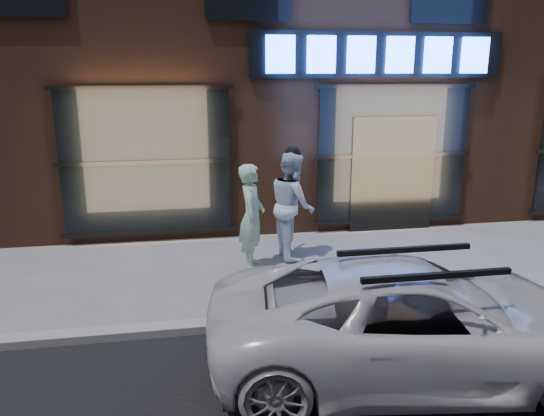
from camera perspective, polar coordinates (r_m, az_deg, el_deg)
The scene contains 5 objects.
ground at distance 8.41m, azimuth 22.66°, elevation -9.79°, with size 90.00×90.00×0.00m, color slate.
curb at distance 8.38m, azimuth 22.70°, elevation -9.42°, with size 60.00×0.25×0.12m, color gray.
man_bowtie at distance 8.99m, azimuth -2.19°, elevation -0.93°, with size 0.66×0.43×1.81m, color #A2D4A9.
man_cap at distance 9.51m, azimuth 2.19°, elevation 0.34°, with size 0.94×0.73×1.94m, color white.
white_suv at distance 6.19m, azimuth 15.17°, elevation -11.55°, with size 2.11×4.57×1.27m, color silver.
Camera 1 is at (-4.36, -6.38, 3.32)m, focal length 35.00 mm.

